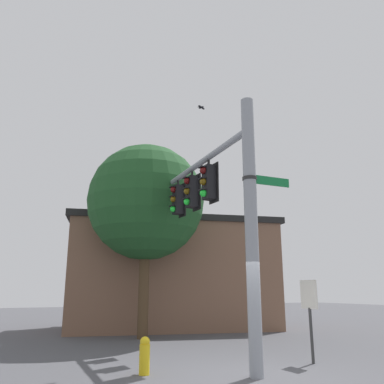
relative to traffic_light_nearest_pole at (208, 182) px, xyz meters
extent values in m
plane|color=#4C4C51|center=(-2.30, 0.13, -5.00)|extent=(80.00, 80.00, 0.00)
cylinder|color=gray|center=(-2.30, 0.13, -1.69)|extent=(0.31, 0.31, 6.62)
cylinder|color=gray|center=(1.23, -0.10, 0.79)|extent=(7.06, 0.66, 0.19)
cylinder|color=black|center=(0.00, -0.02, 0.61)|extent=(0.08, 0.08, 0.18)
cube|color=black|center=(0.00, -0.02, -0.01)|extent=(0.36, 0.30, 1.05)
sphere|color=#590F0F|center=(0.00, 0.17, 0.34)|extent=(0.22, 0.22, 0.22)
cube|color=black|center=(0.00, 0.19, 0.44)|extent=(0.24, 0.20, 0.03)
sphere|color=brown|center=(0.00, 0.17, -0.01)|extent=(0.22, 0.22, 0.22)
cube|color=black|center=(0.00, 0.19, 0.09)|extent=(0.24, 0.20, 0.03)
sphere|color=#1EE533|center=(0.00, 0.17, -0.36)|extent=(0.22, 0.22, 0.22)
cube|color=black|center=(0.00, 0.19, -0.26)|extent=(0.24, 0.20, 0.03)
cube|color=black|center=(0.00, -0.19, -0.01)|extent=(0.54, 0.03, 1.22)
cylinder|color=black|center=(1.27, -0.11, 0.61)|extent=(0.08, 0.08, 0.18)
cube|color=black|center=(1.27, -0.11, -0.01)|extent=(0.36, 0.30, 1.05)
sphere|color=#590F0F|center=(1.27, 0.08, 0.34)|extent=(0.22, 0.22, 0.22)
cube|color=black|center=(1.27, 0.10, 0.44)|extent=(0.24, 0.20, 0.03)
sphere|color=brown|center=(1.27, 0.08, -0.01)|extent=(0.22, 0.22, 0.22)
cube|color=black|center=(1.27, 0.10, 0.09)|extent=(0.24, 0.20, 0.03)
sphere|color=#1EE533|center=(1.27, 0.08, -0.36)|extent=(0.22, 0.22, 0.22)
cube|color=black|center=(1.27, 0.10, -0.26)|extent=(0.24, 0.20, 0.03)
cube|color=black|center=(1.27, -0.28, -0.01)|extent=(0.54, 0.03, 1.22)
cylinder|color=black|center=(2.54, -0.19, 0.61)|extent=(0.08, 0.08, 0.18)
cube|color=black|center=(2.54, -0.19, -0.01)|extent=(0.36, 0.30, 1.05)
sphere|color=#590F0F|center=(2.54, 0.00, 0.34)|extent=(0.22, 0.22, 0.22)
cube|color=black|center=(2.54, 0.02, 0.44)|extent=(0.24, 0.20, 0.03)
sphere|color=brown|center=(2.54, 0.00, -0.01)|extent=(0.22, 0.22, 0.22)
cube|color=black|center=(2.54, 0.02, 0.09)|extent=(0.24, 0.20, 0.03)
sphere|color=#1EE533|center=(2.54, 0.00, -0.36)|extent=(0.22, 0.22, 0.22)
cube|color=black|center=(2.54, 0.02, -0.26)|extent=(0.24, 0.20, 0.03)
cube|color=black|center=(2.54, -0.36, -0.01)|extent=(0.54, 0.03, 1.22)
cylinder|color=black|center=(3.81, -0.28, 0.61)|extent=(0.08, 0.08, 0.18)
cube|color=black|center=(3.81, -0.28, -0.01)|extent=(0.36, 0.30, 1.05)
sphere|color=#590F0F|center=(3.81, -0.09, 0.34)|extent=(0.22, 0.22, 0.22)
cube|color=black|center=(3.81, -0.07, 0.44)|extent=(0.24, 0.20, 0.03)
sphere|color=brown|center=(3.81, -0.09, -0.01)|extent=(0.22, 0.22, 0.22)
cube|color=black|center=(3.81, -0.07, 0.09)|extent=(0.24, 0.20, 0.03)
sphere|color=#1EE533|center=(3.81, -0.09, -0.36)|extent=(0.22, 0.22, 0.22)
cube|color=black|center=(3.81, -0.07, -0.26)|extent=(0.24, 0.20, 0.03)
cube|color=black|center=(3.81, -0.45, -0.01)|extent=(0.54, 0.03, 1.22)
cube|color=#147238|center=(-2.34, -0.53, -0.48)|extent=(0.10, 0.98, 0.22)
cube|color=white|center=(-2.34, -0.54, -0.48)|extent=(0.07, 0.98, 0.04)
cylinder|color=#262626|center=(-2.30, 0.13, -0.48)|extent=(0.35, 0.35, 0.08)
ellipsoid|color=black|center=(1.09, -0.37, 3.00)|extent=(0.22, 0.16, 0.07)
cube|color=black|center=(1.08, -0.35, 3.01)|extent=(0.18, 0.29, 0.12)
cube|color=black|center=(1.10, -0.38, 3.01)|extent=(0.19, 0.31, 0.03)
cube|color=brown|center=(8.87, -2.79, -2.49)|extent=(7.53, 10.86, 5.02)
cube|color=#193F1E|center=(11.68, -3.53, -2.24)|extent=(3.22, 8.84, 0.30)
cube|color=black|center=(8.87, -2.79, 0.17)|extent=(7.84, 11.30, 0.30)
cylinder|color=#4C3823|center=(5.53, -0.09, -3.11)|extent=(0.42, 0.42, 3.79)
sphere|color=#1E4C23|center=(5.53, -0.09, 0.50)|extent=(4.90, 4.90, 4.90)
cylinder|color=yellow|center=(-0.88, 2.21, -4.68)|extent=(0.24, 0.24, 0.65)
sphere|color=yellow|center=(-0.88, 2.21, -4.29)|extent=(0.23, 0.23, 0.23)
cylinder|color=yellow|center=(-0.71, 2.21, -4.65)|extent=(0.12, 0.10, 0.10)
cylinder|color=#333333|center=(-1.56, -2.21, -4.30)|extent=(0.08, 0.08, 1.40)
cube|color=silver|center=(-1.56, -2.21, -3.25)|extent=(0.60, 0.04, 0.76)
camera|label=1|loc=(-9.99, 5.65, -3.14)|focal=37.11mm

